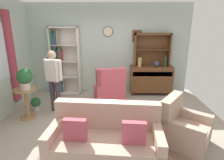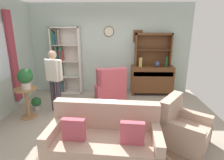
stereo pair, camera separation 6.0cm
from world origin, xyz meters
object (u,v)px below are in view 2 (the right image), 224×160
Objects in this scene: sideboard at (152,79)px; bottle_wine at (166,62)px; person_reading at (54,77)px; sideboard_hutch at (153,45)px; plant_stand at (27,100)px; vase_tall at (140,62)px; couch_floral at (104,141)px; armchair_floral at (183,130)px; potted_plant_small at (36,102)px; vase_round at (157,64)px; wingback_chair at (110,90)px; bookshelf at (64,61)px; potted_plant_large at (25,77)px.

sideboard is 0.69m from bottle_wine.
sideboard_hutch is at bearing 27.82° from person_reading.
sideboard reaches higher than plant_stand.
vase_tall is 0.15× the size of couch_floral.
potted_plant_small is at bearing 157.93° from armchair_floral.
vase_round is at bearing 1.49° from vase_tall.
vase_tall reaches higher than wingback_chair.
vase_round is 0.16× the size of wingback_chair.
person_reading is at bearing 154.54° from armchair_floral.
armchair_floral is at bearing -96.00° from bottle_wine.
bookshelf is at bearing 115.55° from couch_floral.
couch_floral reaches higher than potted_plant_small.
wingback_chair is (-1.42, 1.87, 0.09)m from armchair_floral.
potted_plant_large reaches higher than plant_stand.
couch_floral reaches higher than plant_stand.
armchair_floral is 1.02× the size of wingback_chair.
armchair_floral is 1.46× the size of plant_stand.
bottle_wine is (0.39, -0.09, 0.56)m from sideboard.
armchair_floral is at bearing -52.77° from wingback_chair.
bottle_wine is at bearing 21.56° from person_reading.
plant_stand is 0.56m from potted_plant_large.
vase_round is (0.13, -0.18, -0.55)m from sideboard_hutch.
potted_plant_small is (-0.04, 0.45, -0.81)m from potted_plant_large.
wingback_chair is 2.15m from plant_stand.
bottle_wine is at bearing 84.00° from armchair_floral.
potted_plant_large is at bearing -149.52° from vase_tall.
bookshelf is at bearing 137.19° from armchair_floral.
person_reading is at bearing 127.87° from couch_floral.
couch_floral is 2.29m from wingback_chair.
armchair_floral is at bearing -78.57° from vase_tall.
sideboard_hutch is at bearing 29.94° from potted_plant_large.
armchair_floral is 2.25× the size of potted_plant_large.
sideboard_hutch reaches higher than sideboard.
couch_floral is 1.19× the size of person_reading.
person_reading is at bearing -151.86° from vase_tall.
potted_plant_large reaches higher than armchair_floral.
wingback_chair is at bearing 15.06° from potted_plant_small.
sideboard reaches higher than armchair_floral.
potted_plant_small is 0.89m from person_reading.
couch_floral is at bearing -35.36° from potted_plant_large.
potted_plant_small is at bearing 87.25° from plant_stand.
couch_floral is (-1.69, -2.96, -0.76)m from bottle_wine.
bookshelf is 2.84m from sideboard_hutch.
wingback_chair is (-1.68, -0.67, -0.69)m from bottle_wine.
sideboard_hutch is 6.47× the size of vase_round.
wingback_chair is 0.67× the size of person_reading.
couch_floral is 5.32× the size of potted_plant_small.
sideboard_hutch is 4.03× the size of vase_tall.
person_reading is (-1.36, 1.75, 0.59)m from couch_floral.
sideboard_hutch is 0.59× the size of couch_floral.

